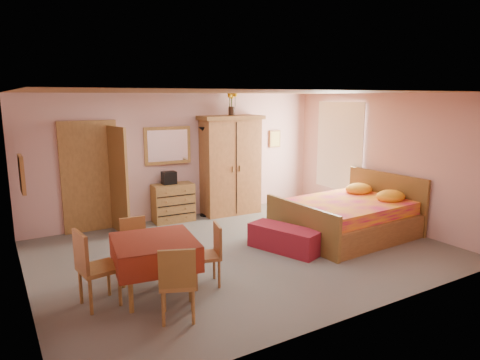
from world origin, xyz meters
TOP-DOWN VIEW (x-y plane):
  - floor at (0.00, 0.00)m, footprint 6.50×6.50m
  - ceiling at (0.00, 0.00)m, footprint 6.50×6.50m
  - wall_back at (0.00, 2.50)m, footprint 6.50×0.10m
  - wall_front at (0.00, -2.50)m, footprint 6.50×0.10m
  - wall_left at (-3.25, 0.00)m, footprint 0.10×5.00m
  - wall_right at (3.25, 0.00)m, footprint 0.10×5.00m
  - doorway at (-1.90, 2.47)m, footprint 1.06×0.12m
  - window at (3.21, 1.20)m, footprint 0.08×1.40m
  - picture_left at (-3.22, -0.60)m, footprint 0.04×0.32m
  - picture_back at (2.35, 2.47)m, footprint 0.30×0.04m
  - chest_of_drawers at (-0.34, 2.24)m, footprint 0.85×0.46m
  - wall_mirror at (-0.34, 2.45)m, footprint 0.97×0.12m
  - stereo at (-0.40, 2.28)m, footprint 0.28×0.21m
  - floor_lamp at (0.41, 2.28)m, footprint 0.27×0.27m
  - wardrobe at (0.99, 2.21)m, footprint 1.39×0.77m
  - sunflower_vase at (1.07, 2.27)m, footprint 0.21×0.21m
  - bed at (2.04, -0.25)m, footprint 2.40×1.93m
  - bench at (0.59, -0.31)m, footprint 0.83×1.30m
  - dining_table at (-1.80, -0.76)m, footprint 1.16×1.16m
  - chair_south at (-1.79, -1.48)m, footprint 0.54×0.54m
  - chair_north at (-1.82, -0.02)m, footprint 0.40×0.40m
  - chair_west at (-2.49, -0.68)m, footprint 0.50×0.50m
  - chair_east at (-1.12, -0.83)m, footprint 0.47×0.47m

SIDE VIEW (x-z plane):
  - floor at x=0.00m, z-range 0.00..0.00m
  - bench at x=0.59m, z-range 0.00..0.41m
  - dining_table at x=-1.80m, z-range 0.00..0.75m
  - chest_of_drawers at x=-0.34m, z-range 0.00..0.78m
  - chair_north at x=-1.82m, z-range 0.00..0.82m
  - chair_east at x=-1.12m, z-range 0.00..0.84m
  - chair_south at x=-1.79m, z-range 0.00..0.90m
  - chair_west at x=-2.49m, z-range 0.00..0.97m
  - bed at x=2.04m, z-range 0.00..1.07m
  - stereo at x=-0.40m, z-range 0.78..1.04m
  - floor_lamp at x=0.41m, z-range 0.00..1.91m
  - doorway at x=-1.90m, z-range -0.05..2.10m
  - wardrobe at x=0.99m, z-range 0.00..2.14m
  - wall_back at x=0.00m, z-range 0.00..2.60m
  - wall_front at x=0.00m, z-range 0.00..2.60m
  - wall_left at x=-3.25m, z-range 0.00..2.60m
  - wall_right at x=3.25m, z-range 0.00..2.60m
  - window at x=3.21m, z-range 0.48..2.42m
  - picture_back at x=2.35m, z-range 1.35..1.75m
  - wall_mirror at x=-0.34m, z-range 1.17..1.93m
  - picture_left at x=-3.22m, z-range 1.49..1.91m
  - sunflower_vase at x=1.07m, z-range 2.14..2.65m
  - ceiling at x=0.00m, z-range 2.60..2.60m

